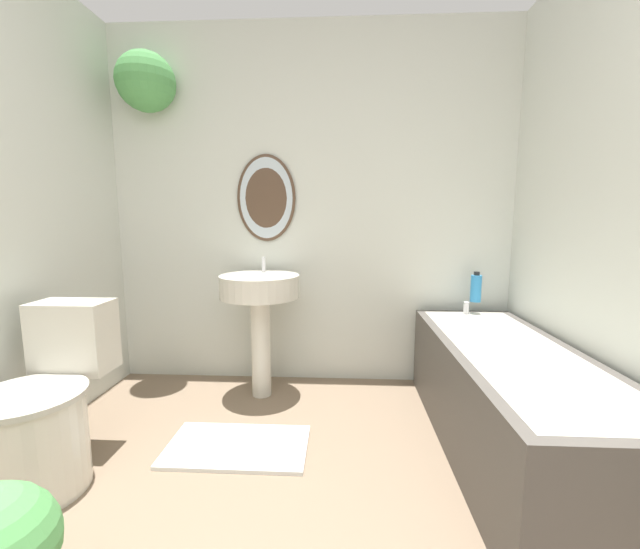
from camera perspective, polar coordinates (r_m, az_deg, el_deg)
The scene contains 6 objects.
wall_back at distance 2.72m, azimuth -3.94°, elevation 11.45°, with size 2.81×0.37×2.40m.
toilet at distance 2.14m, azimuth -35.33°, elevation -16.27°, with size 0.44×0.63×0.75m.
pedestal_sink at distance 2.49m, azimuth -8.72°, elevation -3.64°, with size 0.50×0.50×0.88m.
bathtub at distance 2.17m, azimuth 25.85°, elevation -16.00°, with size 0.61×1.61×0.60m.
shampoo_bottle at distance 2.73m, azimuth 21.73°, elevation -1.81°, with size 0.07×0.07×0.20m.
bath_mat at distance 2.16m, azimuth -11.90°, elevation -23.26°, with size 0.69×0.40×0.02m.
Camera 1 is at (0.21, -0.16, 1.13)m, focal length 22.00 mm.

